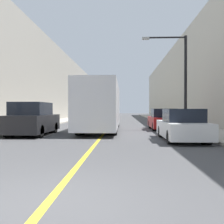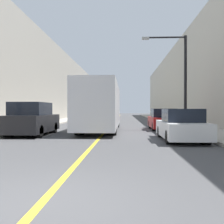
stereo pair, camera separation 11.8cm
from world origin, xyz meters
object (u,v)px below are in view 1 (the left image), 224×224
Objects in this scene: parked_suv_left at (32,120)px; car_right_near at (182,126)px; bus at (101,106)px; street_lamp_right at (181,74)px; car_right_mid at (163,120)px.

car_right_near is (8.18, -2.35, -0.20)m from parked_suv_left.
bus is 6.01m from street_lamp_right.
parked_suv_left is 1.03× the size of car_right_near.
parked_suv_left is 8.51m from car_right_near.
parked_suv_left is (-3.75, -3.48, -0.85)m from bus.
car_right_near is (4.43, -5.83, -1.05)m from bus.
street_lamp_right is at bearing 19.88° from parked_suv_left.
bus is at bearing 42.87° from parked_suv_left.
car_right_mid is at bearing 12.37° from bus.
car_right_mid is (8.29, 4.47, -0.18)m from parked_suv_left.
bus is at bearing -167.63° from car_right_mid.
car_right_near is 6.70m from street_lamp_right.
parked_suv_left is at bearing -160.12° from street_lamp_right.
parked_suv_left is at bearing -151.64° from car_right_mid.
bus is 7.40m from car_right_near.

